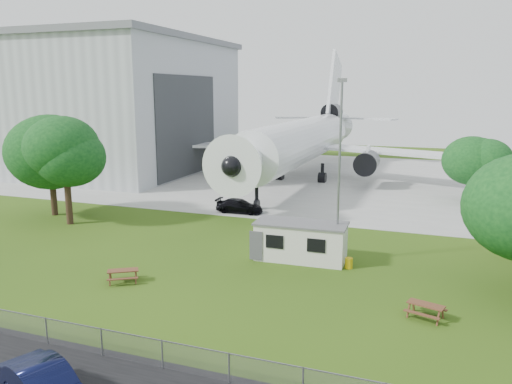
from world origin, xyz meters
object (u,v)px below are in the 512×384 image
(hangar, at_px, (71,104))
(airliner, at_px, (303,139))
(picnic_east, at_px, (425,318))
(picnic_west, at_px, (123,282))
(site_cabin, at_px, (301,241))

(hangar, bearing_deg, airliner, -0.22)
(picnic_east, bearing_deg, picnic_west, -159.30)
(airliner, height_order, picnic_east, airliner)
(hangar, height_order, site_cabin, hangar)
(airliner, relative_size, picnic_west, 26.52)
(airliner, distance_m, picnic_west, 38.13)
(hangar, height_order, picnic_west, hangar)
(airliner, bearing_deg, site_cabin, -75.41)
(site_cabin, distance_m, picnic_east, 10.61)
(hangar, bearing_deg, site_cabin, -34.64)
(site_cabin, bearing_deg, airliner, 104.59)
(airliner, relative_size, site_cabin, 7.02)
(site_cabin, xyz_separation_m, picnic_west, (-9.04, -7.62, -1.31))
(hangar, relative_size, airliner, 0.90)
(hangar, distance_m, airliner, 36.21)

